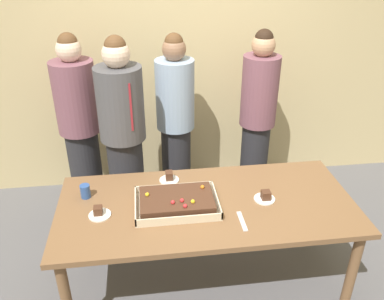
{
  "coord_description": "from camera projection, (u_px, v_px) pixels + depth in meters",
  "views": [
    {
      "loc": [
        -0.4,
        -2.25,
        2.4
      ],
      "look_at": [
        -0.09,
        0.15,
        1.09
      ],
      "focal_mm": 37.23,
      "sensor_mm": 36.0,
      "label": 1
    }
  ],
  "objects": [
    {
      "name": "plated_slice_near_right",
      "position": [
        99.0,
        213.0,
        2.66
      ],
      "size": [
        0.15,
        0.15,
        0.07
      ],
      "color": "white",
      "rests_on": "party_table"
    },
    {
      "name": "person_green_shirt_behind",
      "position": [
        257.0,
        119.0,
        3.71
      ],
      "size": [
        0.33,
        0.33,
        1.71
      ],
      "rotation": [
        0.0,
        0.0,
        -2.25
      ],
      "color": "#28282D",
      "rests_on": "ground_plane"
    },
    {
      "name": "plated_slice_far_left",
      "position": [
        265.0,
        197.0,
        2.82
      ],
      "size": [
        0.15,
        0.15,
        0.07
      ],
      "color": "white",
      "rests_on": "party_table"
    },
    {
      "name": "person_serving_front",
      "position": [
        176.0,
        122.0,
        3.69
      ],
      "size": [
        0.35,
        0.35,
        1.69
      ],
      "rotation": [
        0.0,
        0.0,
        -1.66
      ],
      "color": "#28282D",
      "rests_on": "ground_plane"
    },
    {
      "name": "person_far_right_suit",
      "position": [
        80.0,
        126.0,
        3.58
      ],
      "size": [
        0.37,
        0.37,
        1.71
      ],
      "rotation": [
        0.0,
        0.0,
        -0.97
      ],
      "color": "#28282D",
      "rests_on": "ground_plane"
    },
    {
      "name": "person_striped_tie_right",
      "position": [
        123.0,
        138.0,
        3.33
      ],
      "size": [
        0.38,
        0.38,
        1.75
      ],
      "rotation": [
        0.0,
        0.0,
        -1.13
      ],
      "color": "#28282D",
      "rests_on": "ground_plane"
    },
    {
      "name": "ground_plane",
      "position": [
        205.0,
        279.0,
        3.15
      ],
      "size": [
        12.0,
        12.0,
        0.0
      ],
      "primitive_type": "plane",
      "color": "#5B5B60"
    },
    {
      "name": "interior_back_panel",
      "position": [
        181.0,
        41.0,
        3.83
      ],
      "size": [
        8.0,
        0.12,
        3.0
      ],
      "primitive_type": "cube",
      "color": "#CCB784",
      "rests_on": "ground_plane"
    },
    {
      "name": "party_table",
      "position": [
        207.0,
        212.0,
        2.83
      ],
      "size": [
        2.08,
        0.94,
        0.74
      ],
      "color": "brown",
      "rests_on": "ground_plane"
    },
    {
      "name": "drink_cup_nearest",
      "position": [
        85.0,
        191.0,
        2.84
      ],
      "size": [
        0.07,
        0.07,
        0.1
      ],
      "primitive_type": "cylinder",
      "color": "#2D5199",
      "rests_on": "party_table"
    },
    {
      "name": "cake_server_utensil",
      "position": [
        242.0,
        221.0,
        2.61
      ],
      "size": [
        0.03,
        0.2,
        0.01
      ],
      "primitive_type": "cube",
      "color": "silver",
      "rests_on": "party_table"
    },
    {
      "name": "sheet_cake",
      "position": [
        177.0,
        202.0,
        2.74
      ],
      "size": [
        0.57,
        0.4,
        0.11
      ],
      "color": "beige",
      "rests_on": "party_table"
    },
    {
      "name": "plated_slice_near_left",
      "position": [
        169.0,
        178.0,
        3.04
      ],
      "size": [
        0.15,
        0.15,
        0.07
      ],
      "color": "white",
      "rests_on": "party_table"
    }
  ]
}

